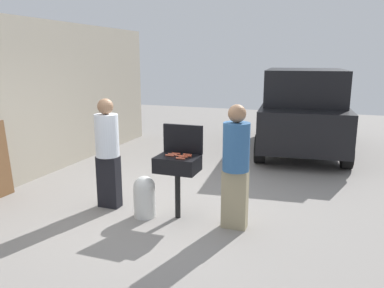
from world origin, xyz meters
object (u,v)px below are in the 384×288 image
Objects in this scene: hot_dog_1 at (180,158)px; hot_dog_3 at (176,154)px; person_left at (108,149)px; parked_minivan at (303,110)px; hot_dog_0 at (187,155)px; hot_dog_5 at (179,156)px; bbq_grill at (177,166)px; hot_dog_4 at (187,156)px; propane_tank at (145,196)px; hot_dog_7 at (183,157)px; hot_dog_6 at (170,155)px; person_right at (236,163)px; hot_dog_2 at (173,154)px.

hot_dog_3 is at bearing 124.52° from hot_dog_1.
person_left is 0.37× the size of parked_minivan.
hot_dog_5 is (-0.08, -0.10, 0.00)m from hot_dog_0.
bbq_grill is 7.09× the size of hot_dog_1.
hot_dog_5 is (-0.10, -0.04, 0.00)m from hot_dog_4.
propane_tank is 0.93m from person_left.
hot_dog_1 is 1.00× the size of hot_dog_7.
hot_dog_1 is (-0.02, -0.23, 0.00)m from hot_dog_0.
hot_dog_1 is at bearing -26.56° from hot_dog_6.
person_right is (0.72, -0.07, -0.01)m from hot_dog_4.
hot_dog_6 is 0.21m from hot_dog_7.
bbq_grill is at bearing 157.19° from hot_dog_7.
bbq_grill is at bearing 69.35° from parked_minivan.
parked_minivan is at bearing 76.12° from hot_dog_4.
hot_dog_6 is (-0.05, -0.13, 0.00)m from hot_dog_3.
hot_dog_1 is at bearing -94.03° from hot_dog_0.
propane_tank is at bearing -164.95° from bbq_grill.
hot_dog_7 is at bearing -24.51° from hot_dog_2.
hot_dog_4 is at bearing -15.20° from person_left.
person_left is at bearing -179.86° from hot_dog_4.
hot_dog_3 is 0.22m from hot_dog_7.
hot_dog_1 is 1.00× the size of hot_dog_5.
person_left reaches higher than hot_dog_3.
person_left is at bearing 167.10° from propane_tank.
person_right is (0.85, -0.04, 0.14)m from bbq_grill.
hot_dog_7 is (-0.03, -0.08, 0.00)m from hot_dog_4.
person_right is (0.74, -0.14, -0.01)m from hot_dog_0.
propane_tank is 5.44m from parked_minivan.
bbq_grill is 0.19m from hot_dog_3.
parked_minivan reaches higher than person_right.
hot_dog_6 is at bearing -165.56° from hot_dog_4.
parked_minivan is at bearing 73.63° from hot_dog_2.
hot_dog_1 is 0.14m from hot_dog_5.
hot_dog_1 and hot_dog_3 have the same top height.
parked_minivan is (1.25, 5.08, 0.09)m from hot_dog_1.
hot_dog_5 is 0.03× the size of parked_minivan.
hot_dog_2 is at bearing 68.21° from parked_minivan.
hot_dog_0 reaches higher than bbq_grill.
person_right is at bearing 0.45° from hot_dog_7.
bbq_grill is at bearing 127.37° from hot_dog_1.
hot_dog_7 is (0.20, -0.09, 0.00)m from hot_dog_2.
hot_dog_6 is at bearing 175.46° from hot_dog_7.
hot_dog_4 is at bearing 69.94° from hot_dog_7.
propane_tank is 0.36× the size of person_right.
hot_dog_6 is at bearing -17.62° from person_right.
hot_dog_4 is 0.08× the size of person_right.
person_right is 5.02m from parked_minivan.
hot_dog_4 is at bearing 78.06° from hot_dog_1.
bbq_grill is 7.09× the size of hot_dog_5.
hot_dog_0 is at bearing 0.01° from hot_dog_3.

